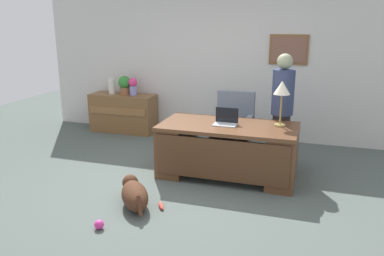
{
  "coord_description": "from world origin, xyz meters",
  "views": [
    {
      "loc": [
        1.75,
        -4.57,
        2.17
      ],
      "look_at": [
        0.18,
        0.3,
        0.75
      ],
      "focal_mm": 37.16,
      "sensor_mm": 36.0,
      "label": 1
    }
  ],
  "objects_px": {
    "credenza": "(123,113)",
    "armchair": "(233,128)",
    "dog_lying": "(134,194)",
    "dog_toy_ball": "(99,225)",
    "vase_with_flowers": "(133,86)",
    "person_standing": "(282,110)",
    "dog_toy_bone": "(161,206)",
    "desk": "(227,149)",
    "vase_empty": "(112,86)",
    "potted_plant": "(125,84)",
    "desk_lamp": "(282,91)",
    "laptop": "(226,120)"
  },
  "relations": [
    {
      "from": "dog_toy_bone",
      "to": "credenza",
      "type": "bearing_deg",
      "value": 124.42
    },
    {
      "from": "dog_toy_bone",
      "to": "desk",
      "type": "bearing_deg",
      "value": 66.46
    },
    {
      "from": "armchair",
      "to": "desk_lamp",
      "type": "xyz_separation_m",
      "value": [
        0.79,
        -0.69,
        0.76
      ]
    },
    {
      "from": "laptop",
      "to": "vase_empty",
      "type": "bearing_deg",
      "value": 148.56
    },
    {
      "from": "credenza",
      "to": "vase_with_flowers",
      "type": "height_order",
      "value": "vase_with_flowers"
    },
    {
      "from": "desk",
      "to": "dog_toy_bone",
      "type": "relative_size",
      "value": 9.63
    },
    {
      "from": "desk_lamp",
      "to": "dog_lying",
      "type": "bearing_deg",
      "value": -136.45
    },
    {
      "from": "credenza",
      "to": "person_standing",
      "type": "xyz_separation_m",
      "value": [
        3.13,
        -1.03,
        0.5
      ]
    },
    {
      "from": "armchair",
      "to": "dog_toy_bone",
      "type": "height_order",
      "value": "armchair"
    },
    {
      "from": "desk",
      "to": "dog_lying",
      "type": "xyz_separation_m",
      "value": [
        -0.84,
        -1.25,
        -0.26
      ]
    },
    {
      "from": "vase_empty",
      "to": "dog_toy_ball",
      "type": "relative_size",
      "value": 2.95
    },
    {
      "from": "vase_empty",
      "to": "potted_plant",
      "type": "distance_m",
      "value": 0.28
    },
    {
      "from": "dog_lying",
      "to": "dog_toy_ball",
      "type": "distance_m",
      "value": 0.62
    },
    {
      "from": "dog_toy_bone",
      "to": "vase_with_flowers",
      "type": "bearing_deg",
      "value": 121.11
    },
    {
      "from": "desk",
      "to": "credenza",
      "type": "relative_size",
      "value": 1.47
    },
    {
      "from": "vase_with_flowers",
      "to": "potted_plant",
      "type": "xyz_separation_m",
      "value": [
        -0.18,
        -0.0,
        0.02
      ]
    },
    {
      "from": "laptop",
      "to": "desk_lamp",
      "type": "bearing_deg",
      "value": 12.04
    },
    {
      "from": "dog_lying",
      "to": "vase_empty",
      "type": "height_order",
      "value": "vase_empty"
    },
    {
      "from": "desk_lamp",
      "to": "potted_plant",
      "type": "xyz_separation_m",
      "value": [
        -3.1,
        1.47,
        -0.3
      ]
    },
    {
      "from": "desk",
      "to": "dog_toy_bone",
      "type": "distance_m",
      "value": 1.36
    },
    {
      "from": "armchair",
      "to": "dog_lying",
      "type": "relative_size",
      "value": 1.48
    },
    {
      "from": "person_standing",
      "to": "dog_lying",
      "type": "bearing_deg",
      "value": -128.4
    },
    {
      "from": "dog_lying",
      "to": "dog_toy_bone",
      "type": "distance_m",
      "value": 0.35
    },
    {
      "from": "armchair",
      "to": "potted_plant",
      "type": "distance_m",
      "value": 2.48
    },
    {
      "from": "dog_lying",
      "to": "desk_lamp",
      "type": "bearing_deg",
      "value": 43.55
    },
    {
      "from": "vase_with_flowers",
      "to": "dog_toy_ball",
      "type": "xyz_separation_m",
      "value": [
        1.28,
        -3.52,
        -0.87
      ]
    },
    {
      "from": "laptop",
      "to": "vase_with_flowers",
      "type": "relative_size",
      "value": 0.97
    },
    {
      "from": "credenza",
      "to": "dog_toy_bone",
      "type": "relative_size",
      "value": 6.53
    },
    {
      "from": "desk",
      "to": "credenza",
      "type": "height_order",
      "value": "desk"
    },
    {
      "from": "desk_lamp",
      "to": "dog_toy_ball",
      "type": "xyz_separation_m",
      "value": [
        -1.64,
        -2.04,
        -1.18
      ]
    },
    {
      "from": "credenza",
      "to": "vase_empty",
      "type": "distance_m",
      "value": 0.57
    },
    {
      "from": "person_standing",
      "to": "vase_empty",
      "type": "distance_m",
      "value": 3.51
    },
    {
      "from": "credenza",
      "to": "armchair",
      "type": "xyz_separation_m",
      "value": [
        2.37,
        -0.78,
        0.1
      ]
    },
    {
      "from": "laptop",
      "to": "dog_lying",
      "type": "bearing_deg",
      "value": -121.77
    },
    {
      "from": "vase_with_flowers",
      "to": "dog_toy_ball",
      "type": "distance_m",
      "value": 3.84
    },
    {
      "from": "credenza",
      "to": "person_standing",
      "type": "height_order",
      "value": "person_standing"
    },
    {
      "from": "vase_with_flowers",
      "to": "dog_toy_ball",
      "type": "relative_size",
      "value": 3.23
    },
    {
      "from": "potted_plant",
      "to": "dog_toy_ball",
      "type": "distance_m",
      "value": 3.91
    },
    {
      "from": "desk",
      "to": "potted_plant",
      "type": "bearing_deg",
      "value": 145.51
    },
    {
      "from": "armchair",
      "to": "dog_lying",
      "type": "distance_m",
      "value": 2.28
    },
    {
      "from": "credenza",
      "to": "dog_lying",
      "type": "xyz_separation_m",
      "value": [
        1.64,
        -2.91,
        -0.22
      ]
    },
    {
      "from": "laptop",
      "to": "armchair",
      "type": "bearing_deg",
      "value": 94.71
    },
    {
      "from": "potted_plant",
      "to": "dog_toy_bone",
      "type": "xyz_separation_m",
      "value": [
        1.9,
        -2.85,
        -0.91
      ]
    },
    {
      "from": "armchair",
      "to": "dog_toy_bone",
      "type": "xyz_separation_m",
      "value": [
        -0.41,
        -2.08,
        -0.45
      ]
    },
    {
      "from": "dog_lying",
      "to": "vase_with_flowers",
      "type": "bearing_deg",
      "value": 115.77
    },
    {
      "from": "desk_lamp",
      "to": "potted_plant",
      "type": "distance_m",
      "value": 3.44
    },
    {
      "from": "dog_lying",
      "to": "potted_plant",
      "type": "height_order",
      "value": "potted_plant"
    },
    {
      "from": "desk",
      "to": "laptop",
      "type": "xyz_separation_m",
      "value": [
        -0.04,
        0.04,
        0.4
      ]
    },
    {
      "from": "person_standing",
      "to": "dog_lying",
      "type": "relative_size",
      "value": 2.4
    },
    {
      "from": "armchair",
      "to": "vase_empty",
      "type": "relative_size",
      "value": 3.45
    }
  ]
}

